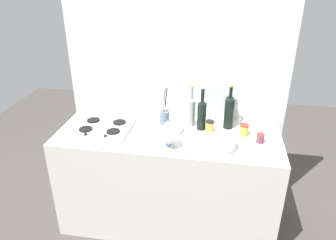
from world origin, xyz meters
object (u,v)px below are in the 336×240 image
Objects in this scene: stovetop_hob at (103,127)px; condiment_jar_spare at (260,138)px; butter_dish at (173,128)px; condiment_jar_front at (244,130)px; wine_bottle_mid_right at (191,111)px; utensil_crock at (165,116)px; plate_stack at (221,143)px; wine_bottle_mid_left at (202,114)px; wine_bottle_rightmost at (229,112)px; condiment_jar_rear at (210,127)px; mixing_bowl at (170,141)px; wine_bottle_leftmost at (229,109)px.

condiment_jar_spare is (1.27, -0.01, 0.02)m from stovetop_hob.
condiment_jar_front is at bearing 3.98° from butter_dish.
stovetop_hob is 4.94× the size of condiment_jar_front.
condiment_jar_front is at bearing 4.42° from stovetop_hob.
butter_dish is at bearing 174.94° from condiment_jar_spare.
wine_bottle_mid_right is 1.09× the size of utensil_crock.
plate_stack is at bearing -7.77° from stovetop_hob.
wine_bottle_mid_left is 2.50× the size of butter_dish.
plate_stack is 0.60× the size of wine_bottle_rightmost.
stovetop_hob is 4.38× the size of condiment_jar_rear.
mixing_bowl is 0.39m from condiment_jar_rear.
mixing_bowl is 1.62× the size of condiment_jar_front.
utensil_crock is at bearing 171.77° from wine_bottle_mid_left.
condiment_jar_rear reaches higher than condiment_jar_spare.
wine_bottle_mid_left is 0.12m from condiment_jar_rear.
stovetop_hob is 6.21× the size of condiment_jar_spare.
wine_bottle_mid_right is 0.60m from condiment_jar_spare.
condiment_jar_rear is at bearing -179.06° from condiment_jar_front.
utensil_crock is (0.49, 0.18, 0.06)m from stovetop_hob.
condiment_jar_rear is (-0.10, 0.22, 0.02)m from plate_stack.
stovetop_hob is at bearing 172.23° from plate_stack.
butter_dish is at bearing -161.34° from wine_bottle_rightmost.
utensil_crock is at bearing 172.01° from condiment_jar_front.
stovetop_hob is 0.62m from mixing_bowl.
wine_bottle_mid_right is 0.46m from condiment_jar_front.
wine_bottle_rightmost is 2.48× the size of mixing_bowl.
wine_bottle_mid_left is 0.50m from condiment_jar_spare.
stovetop_hob is 1.07m from wine_bottle_leftmost.
utensil_crock reaches higher than condiment_jar_front.
condiment_jar_spare is at bearing -0.51° from stovetop_hob.
mixing_bowl is at bearing -137.93° from wine_bottle_rightmost.
condiment_jar_front reaches higher than mixing_bowl.
condiment_jar_spare is (0.24, -0.21, -0.11)m from wine_bottle_rightmost.
wine_bottle_mid_right is at bearing 72.65° from mixing_bowl.
wine_bottle_mid_left is (0.80, 0.14, 0.12)m from stovetop_hob.
wine_bottle_mid_left is 3.28× the size of condiment_jar_rear.
utensil_crock reaches higher than mixing_bowl.
wine_bottle_leftmost is at bearing 122.41° from condiment_jar_front.
wine_bottle_rightmost reaches higher than mixing_bowl.
wine_bottle_mid_right is (-0.26, 0.32, 0.09)m from plate_stack.
wine_bottle_rightmost is 1.18× the size of utensil_crock.
condiment_jar_rear is (0.39, -0.10, -0.02)m from utensil_crock.
wine_bottle_rightmost reaches higher than wine_bottle_mid_left.
condiment_jar_front is at bearing -7.77° from wine_bottle_mid_left.
mixing_bowl reaches higher than plate_stack.
wine_bottle_leftmost is 2.45× the size of butter_dish.
wine_bottle_rightmost is 2.72× the size of butter_dish.
wine_bottle_mid_left is 0.11m from wine_bottle_mid_right.
butter_dish is 1.48× the size of condiment_jar_front.
butter_dish is 1.86× the size of condiment_jar_spare.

